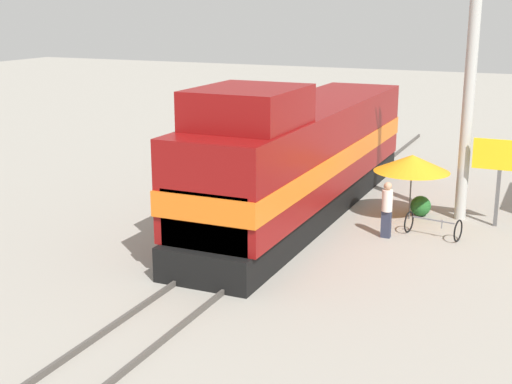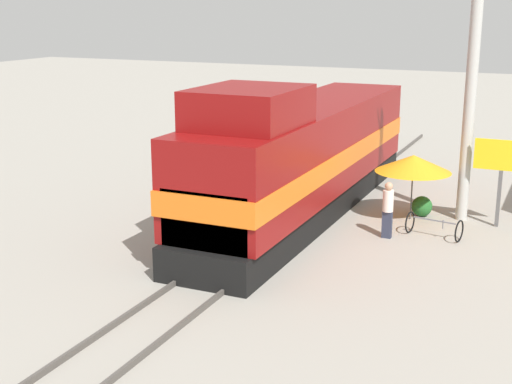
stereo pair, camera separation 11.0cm
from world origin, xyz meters
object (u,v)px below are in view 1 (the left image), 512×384
object	(u,v)px
utility_pole	(469,94)
person_bystander	(387,207)
locomotive	(300,158)
billboard_sign	(500,162)
bicycle	(433,226)
vendor_umbrella	(412,163)

from	to	relation	value
utility_pole	person_bystander	distance (m)	4.89
utility_pole	person_bystander	xyz separation A→B (m)	(-1.85, -3.07, -3.32)
locomotive	billboard_sign	bearing A→B (deg)	13.95
person_bystander	bicycle	world-z (taller)	person_bystander
locomotive	vendor_umbrella	world-z (taller)	locomotive
utility_pole	bicycle	bearing A→B (deg)	-101.39
utility_pole	bicycle	size ratio (longest dim) A/B	4.73
bicycle	vendor_umbrella	bearing A→B (deg)	44.46
billboard_sign	locomotive	bearing A→B (deg)	-166.05
locomotive	vendor_umbrella	xyz separation A→B (m)	(3.63, 1.25, -0.10)
billboard_sign	person_bystander	distance (m)	4.27
locomotive	person_bystander	world-z (taller)	locomotive
vendor_umbrella	bicycle	size ratio (longest dim) A/B	1.44
billboard_sign	bicycle	xyz separation A→B (m)	(-1.70, -2.05, -1.84)
vendor_umbrella	utility_pole	bearing A→B (deg)	23.96
utility_pole	vendor_umbrella	bearing A→B (deg)	-156.04
locomotive	bicycle	world-z (taller)	locomotive
utility_pole	vendor_umbrella	size ratio (longest dim) A/B	3.28
vendor_umbrella	billboard_sign	world-z (taller)	billboard_sign
locomotive	billboard_sign	world-z (taller)	locomotive
vendor_umbrella	bicycle	xyz separation A→B (m)	(1.13, -1.70, -1.61)
locomotive	bicycle	xyz separation A→B (m)	(4.75, -0.45, -1.71)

